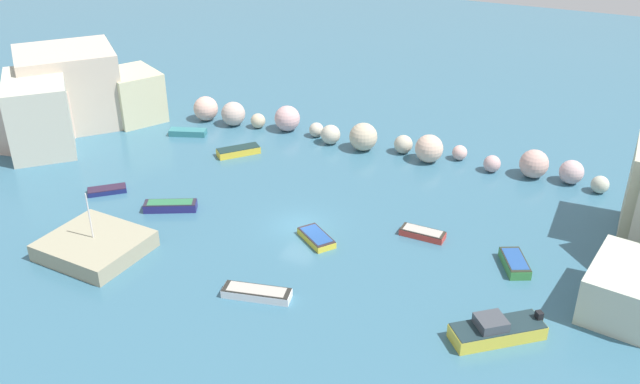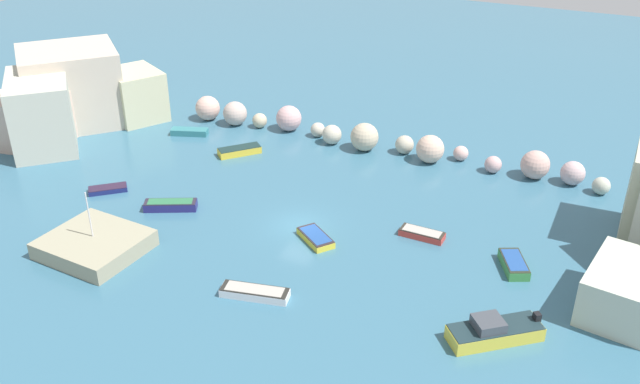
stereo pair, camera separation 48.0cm
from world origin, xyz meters
name	(u,v)px [view 1 (the left image)]	position (x,y,z in m)	size (l,w,h in m)	color
cove_water	(299,225)	(0.00, 0.00, 0.00)	(160.00, 160.00, 0.00)	#386982
cliff_headland_left	(65,99)	(-29.25, 7.77, 2.85)	(18.46, 20.50, 7.45)	beige
rock_breakwater	(361,136)	(-1.06, 15.18, 1.13)	(39.52, 3.72, 2.57)	beige
stone_dock	(95,246)	(-11.16, -9.29, 0.60)	(6.49, 5.83, 1.20)	#9F997D
moored_boat_0	(423,233)	(8.83, 2.33, 0.28)	(3.26, 1.24, 0.54)	#C83C33
moored_boat_1	(170,206)	(-10.06, -2.06, 0.37)	(4.12, 2.87, 0.71)	navy
moored_boat_2	(238,151)	(-10.55, 9.00, 0.34)	(3.49, 3.73, 0.68)	yellow
moored_boat_3	(188,132)	(-17.26, 10.79, 0.29)	(3.67, 2.26, 0.59)	teal
moored_boat_4	(515,263)	(15.63, 1.11, 0.37)	(2.62, 3.39, 0.71)	#3E8C45
moored_boat_5	(316,237)	(2.10, -1.40, 0.28)	(3.43, 3.06, 0.53)	yellow
moored_boat_6	(497,330)	(16.05, -6.69, 0.58)	(5.38, 4.88, 1.53)	gold
moored_boat_7	(95,247)	(-11.26, -9.21, 0.46)	(5.10, 4.65, 4.62)	white
moored_boat_8	(257,293)	(1.52, -9.04, 0.32)	(4.53, 2.13, 0.61)	white
moored_boat_9	(107,190)	(-16.45, -1.84, 0.22)	(3.02, 2.89, 0.44)	navy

